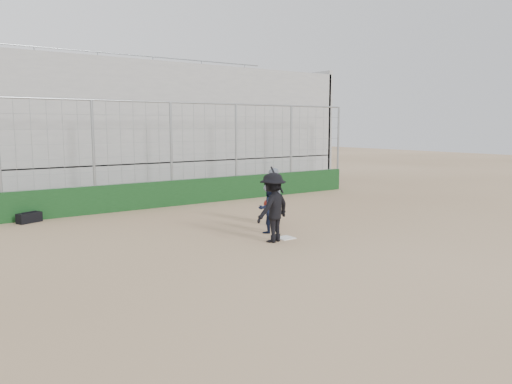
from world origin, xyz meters
TOP-DOWN VIEW (x-y plane):
  - ground at (0.00, 0.00)m, footprint 90.00×90.00m
  - home_plate at (0.00, 0.00)m, footprint 0.44×0.44m
  - backstop at (0.00, 7.00)m, footprint 18.10×0.25m
  - bleachers at (0.00, 11.95)m, footprint 20.25×6.70m
  - batter_at_plate at (-0.53, -0.11)m, footprint 1.36×1.02m
  - catcher_crouched at (0.05, 0.85)m, footprint 0.72×0.56m
  - umpire at (0.86, 1.71)m, footprint 0.72×0.52m
  - equipment_bag at (-5.30, 6.59)m, footprint 0.83×0.59m

SIDE VIEW (x-z plane):
  - ground at x=0.00m, z-range 0.00..0.00m
  - home_plate at x=0.00m, z-range 0.00..0.02m
  - equipment_bag at x=-5.30m, z-range -0.02..0.35m
  - catcher_crouched at x=0.05m, z-range 0.00..1.00m
  - umpire at x=0.86m, z-range 0.00..1.63m
  - batter_at_plate at x=-0.53m, z-range -0.07..1.94m
  - backstop at x=0.00m, z-range -1.06..2.98m
  - bleachers at x=0.00m, z-range -0.57..6.41m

